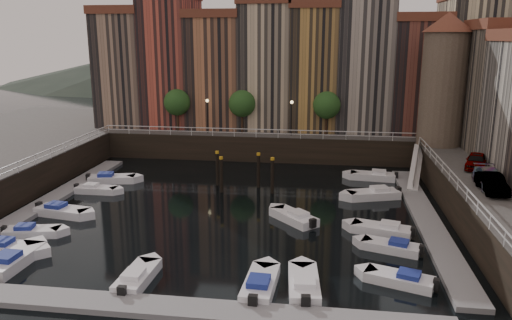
# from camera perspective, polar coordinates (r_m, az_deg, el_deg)

# --- Properties ---
(ground) EXTENTS (200.00, 200.00, 0.00)m
(ground) POSITION_cam_1_polar(r_m,az_deg,el_deg) (43.44, -2.97, -5.40)
(ground) COLOR black
(ground) RESTS_ON ground
(quay_far) EXTENTS (80.00, 20.00, 3.00)m
(quay_far) POSITION_cam_1_polar(r_m,az_deg,el_deg) (67.92, 1.19, 3.02)
(quay_far) COLOR black
(quay_far) RESTS_ON ground
(dock_left) EXTENTS (2.00, 28.00, 0.35)m
(dock_left) POSITION_cam_1_polar(r_m,az_deg,el_deg) (48.19, -22.54, -4.30)
(dock_left) COLOR gray
(dock_left) RESTS_ON ground
(dock_right) EXTENTS (2.00, 28.00, 0.35)m
(dock_right) POSITION_cam_1_polar(r_m,az_deg,el_deg) (42.51, 18.87, -6.35)
(dock_right) COLOR gray
(dock_right) RESTS_ON ground
(dock_near) EXTENTS (30.00, 2.00, 0.35)m
(dock_near) POSITION_cam_1_polar(r_m,az_deg,el_deg) (28.35, -9.78, -16.35)
(dock_near) COLOR gray
(dock_near) RESTS_ON ground
(mountains) EXTENTS (145.00, 100.00, 18.00)m
(mountains) POSITION_cam_1_polar(r_m,az_deg,el_deg) (150.48, 5.79, 11.42)
(mountains) COLOR #2D382D
(mountains) RESTS_ON ground
(far_terrace) EXTENTS (48.70, 10.30, 17.50)m
(far_terrace) POSITION_cam_1_polar(r_m,az_deg,el_deg) (63.97, 3.95, 10.85)
(far_terrace) COLOR #997961
(far_terrace) RESTS_ON quay_far
(corner_tower) EXTENTS (5.20, 5.20, 13.80)m
(corner_tower) POSITION_cam_1_polar(r_m,az_deg,el_deg) (56.18, 20.67, 8.80)
(corner_tower) COLOR #6B5B4C
(corner_tower) RESTS_ON quay_right
(promenade_trees) EXTENTS (21.20, 3.20, 5.20)m
(promenade_trees) POSITION_cam_1_polar(r_m,az_deg,el_deg) (59.65, -0.97, 6.44)
(promenade_trees) COLOR black
(promenade_trees) RESTS_ON quay_far
(street_lamps) EXTENTS (10.36, 0.36, 4.18)m
(street_lamps) POSITION_cam_1_polar(r_m,az_deg,el_deg) (58.72, -0.80, 5.64)
(street_lamps) COLOR black
(street_lamps) RESTS_ON quay_far
(railings) EXTENTS (36.08, 34.04, 0.52)m
(railings) POSITION_cam_1_polar(r_m,az_deg,el_deg) (47.00, -1.89, 0.92)
(railings) COLOR white
(railings) RESTS_ON ground
(gangway) EXTENTS (2.78, 8.32, 3.73)m
(gangway) POSITION_cam_1_polar(r_m,az_deg,el_deg) (52.54, 17.84, -0.46)
(gangway) COLOR white
(gangway) RESTS_ON ground
(mooring_pilings) EXTENTS (6.03, 2.58, 3.78)m
(mooring_pilings) POSITION_cam_1_polar(r_m,az_deg,el_deg) (47.85, -1.59, -1.49)
(mooring_pilings) COLOR black
(mooring_pilings) RESTS_ON ground
(boat_left_0) EXTENTS (4.76, 1.87, 1.09)m
(boat_left_0) POSITION_cam_1_polar(r_m,az_deg,el_deg) (38.35, -26.47, -9.03)
(boat_left_0) COLOR white
(boat_left_0) RESTS_ON ground
(boat_left_1) EXTENTS (4.28, 2.28, 0.96)m
(boat_left_1) POSITION_cam_1_polar(r_m,az_deg,el_deg) (40.85, -24.29, -7.47)
(boat_left_1) COLOR white
(boat_left_1) RESTS_ON ground
(boat_left_2) EXTENTS (4.89, 2.45, 1.10)m
(boat_left_2) POSITION_cam_1_polar(r_m,az_deg,el_deg) (44.35, -21.34, -5.46)
(boat_left_2) COLOR white
(boat_left_2) RESTS_ON ground
(boat_left_3) EXTENTS (4.13, 1.50, 0.95)m
(boat_left_3) POSITION_cam_1_polar(r_m,az_deg,el_deg) (49.57, -17.85, -3.22)
(boat_left_3) COLOR white
(boat_left_3) RESTS_ON ground
(boat_left_4) EXTENTS (4.94, 2.70, 1.11)m
(boat_left_4) POSITION_cam_1_polar(r_m,az_deg,el_deg) (52.58, -16.24, -2.07)
(boat_left_4) COLOR white
(boat_left_4) RESTS_ON ground
(boat_right_0) EXTENTS (4.33, 2.79, 0.98)m
(boat_right_0) POSITION_cam_1_polar(r_m,az_deg,el_deg) (31.71, 16.24, -12.95)
(boat_right_0) COLOR white
(boat_right_0) RESTS_ON ground
(boat_right_1) EXTENTS (4.24, 2.64, 0.95)m
(boat_right_1) POSITION_cam_1_polar(r_m,az_deg,el_deg) (36.04, 15.30, -9.54)
(boat_right_1) COLOR white
(boat_right_1) RESTS_ON ground
(boat_right_2) EXTENTS (4.75, 2.82, 1.06)m
(boat_right_2) POSITION_cam_1_polar(r_m,az_deg,el_deg) (38.76, 14.31, -7.72)
(boat_right_2) COLOR white
(boat_right_2) RESTS_ON ground
(boat_right_3) EXTENTS (5.11, 3.20, 1.15)m
(boat_right_3) POSITION_cam_1_polar(r_m,az_deg,el_deg) (46.84, 13.36, -3.82)
(boat_right_3) COLOR white
(boat_right_3) RESTS_ON ground
(boat_right_4) EXTENTS (4.85, 2.16, 1.10)m
(boat_right_4) POSITION_cam_1_polar(r_m,az_deg,el_deg) (52.89, 13.32, -1.80)
(boat_right_4) COLOR white
(boat_right_4) RESTS_ON ground
(boat_near_0) EXTENTS (1.95, 5.07, 1.16)m
(boat_near_0) POSITION_cam_1_polar(r_m,az_deg,el_deg) (36.23, -26.04, -10.27)
(boat_near_0) COLOR white
(boat_near_0) RESTS_ON ground
(boat_near_1) EXTENTS (1.73, 4.45, 1.02)m
(boat_near_1) POSITION_cam_1_polar(r_m,az_deg,el_deg) (31.52, -13.47, -12.91)
(boat_near_1) COLOR white
(boat_near_1) RESTS_ON ground
(boat_near_2) EXTENTS (1.92, 4.81, 1.10)m
(boat_near_2) POSITION_cam_1_polar(r_m,az_deg,el_deg) (29.83, 0.47, -14.06)
(boat_near_2) COLOR white
(boat_near_2) RESTS_ON ground
(boat_near_3) EXTENTS (2.15, 4.89, 1.10)m
(boat_near_3) POSITION_cam_1_polar(r_m,az_deg,el_deg) (29.96, 5.49, -14.00)
(boat_near_3) COLOR white
(boat_near_3) RESTS_ON ground
(car_a) EXTENTS (2.85, 4.37, 1.38)m
(car_a) POSITION_cam_1_polar(r_m,az_deg,el_deg) (47.70, 23.84, -0.21)
(car_a) COLOR gray
(car_a) RESTS_ON quay_right
(car_b) EXTENTS (1.49, 4.19, 1.38)m
(car_b) POSITION_cam_1_polar(r_m,az_deg,el_deg) (41.02, 25.35, -2.54)
(car_b) COLOR gray
(car_b) RESTS_ON quay_right
(car_c) EXTENTS (2.14, 4.74, 1.35)m
(car_c) POSITION_cam_1_polar(r_m,az_deg,el_deg) (42.50, 25.11, -1.99)
(car_c) COLOR gray
(car_c) RESTS_ON quay_right
(boat_extra_847) EXTENTS (4.22, 4.36, 1.07)m
(boat_extra_847) POSITION_cam_1_polar(r_m,az_deg,el_deg) (40.12, 4.43, -6.55)
(boat_extra_847) COLOR white
(boat_extra_847) RESTS_ON ground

